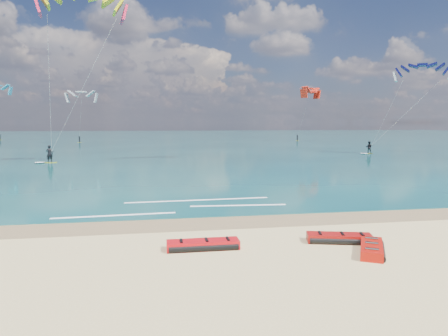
# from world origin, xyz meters

# --- Properties ---
(ground) EXTENTS (320.00, 320.00, 0.00)m
(ground) POSITION_xyz_m (0.00, 40.00, 0.00)
(ground) COLOR tan
(ground) RESTS_ON ground
(wet_sand_strip) EXTENTS (320.00, 2.40, 0.01)m
(wet_sand_strip) POSITION_xyz_m (0.00, 3.00, 0.00)
(wet_sand_strip) COLOR brown
(wet_sand_strip) RESTS_ON ground
(sea) EXTENTS (320.00, 200.00, 0.04)m
(sea) POSITION_xyz_m (0.00, 104.00, 0.02)
(sea) COLOR #0B3B40
(sea) RESTS_ON ground
(packed_kite_left) EXTENTS (2.72, 1.00, 0.36)m
(packed_kite_left) POSITION_xyz_m (1.63, -0.55, 0.00)
(packed_kite_left) COLOR red
(packed_kite_left) RESTS_ON ground
(packed_kite_mid) EXTENTS (2.70, 1.61, 0.37)m
(packed_kite_mid) POSITION_xyz_m (6.70, -0.59, 0.00)
(packed_kite_mid) COLOR #9D0E0A
(packed_kite_mid) RESTS_ON ground
(packed_kite_right) EXTENTS (1.95, 2.40, 0.37)m
(packed_kite_right) POSITION_xyz_m (7.23, -1.96, 0.00)
(packed_kite_right) COLOR #B81207
(packed_kite_right) RESTS_ON ground
(kitesurfer_main) EXTENTS (12.18, 6.65, 18.44)m
(kitesurfer_main) POSITION_xyz_m (-8.99, 29.44, 9.57)
(kitesurfer_main) COLOR yellow
(kitesurfer_main) RESTS_ON sea
(kitesurfer_far) EXTENTS (11.14, 6.83, 13.36)m
(kitesurfer_far) POSITION_xyz_m (32.30, 36.07, 7.03)
(kitesurfer_far) COLOR gold
(kitesurfer_far) RESTS_ON sea
(shoreline_foam) EXTENTS (11.66, 3.64, 0.01)m
(shoreline_foam) POSITION_xyz_m (1.57, 6.68, 0.05)
(shoreline_foam) COLOR white
(shoreline_foam) RESTS_ON ground
(distant_kites) EXTENTS (77.84, 18.96, 13.11)m
(distant_kites) POSITION_xyz_m (-6.43, 79.40, 6.03)
(distant_kites) COLOR #989BA0
(distant_kites) RESTS_ON ground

